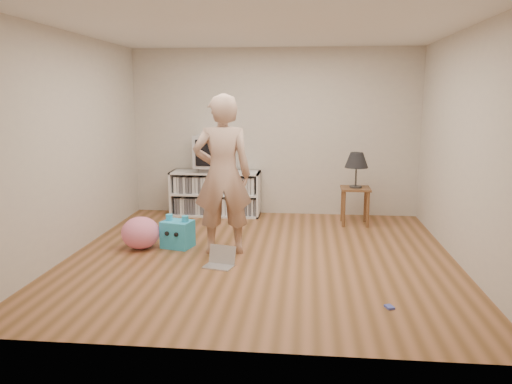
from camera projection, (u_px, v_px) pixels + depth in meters
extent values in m
plane|color=brown|center=(261.00, 256.00, 5.89)|extent=(4.50, 4.50, 0.00)
cube|color=beige|center=(274.00, 133.00, 7.85)|extent=(4.50, 0.02, 2.60)
cube|color=beige|center=(231.00, 178.00, 3.45)|extent=(4.50, 0.02, 2.60)
cube|color=beige|center=(71.00, 145.00, 5.88)|extent=(0.02, 4.50, 2.60)
cube|color=beige|center=(466.00, 149.00, 5.42)|extent=(0.02, 4.50, 2.60)
cube|color=white|center=(261.00, 27.00, 5.40)|extent=(4.50, 4.50, 0.01)
cube|color=white|center=(218.00, 191.00, 8.10)|extent=(1.40, 0.03, 0.70)
cube|color=white|center=(173.00, 192.00, 7.96)|extent=(0.03, 0.45, 0.70)
cube|color=white|center=(259.00, 194.00, 7.82)|extent=(0.03, 0.45, 0.70)
cube|color=white|center=(216.00, 214.00, 7.96)|extent=(1.40, 0.45, 0.03)
cube|color=white|center=(216.00, 193.00, 7.89)|extent=(1.34, 0.45, 0.03)
cube|color=white|center=(215.00, 172.00, 7.83)|extent=(1.40, 0.45, 0.03)
cube|color=silver|center=(216.00, 193.00, 7.89)|extent=(1.26, 0.36, 0.64)
cube|color=gray|center=(215.00, 169.00, 7.82)|extent=(0.45, 0.35, 0.07)
cube|color=#B3B3B9|center=(215.00, 151.00, 7.77)|extent=(0.60, 0.52, 0.50)
cube|color=black|center=(212.00, 153.00, 7.51)|extent=(0.50, 0.01, 0.40)
cylinder|color=brown|center=(344.00, 209.00, 7.18)|extent=(0.04, 0.04, 0.52)
cylinder|color=brown|center=(368.00, 210.00, 7.15)|extent=(0.04, 0.04, 0.52)
cylinder|color=brown|center=(342.00, 204.00, 7.52)|extent=(0.04, 0.04, 0.52)
cylinder|color=brown|center=(365.00, 205.00, 7.48)|extent=(0.04, 0.04, 0.52)
cube|color=brown|center=(355.00, 189.00, 7.28)|extent=(0.42, 0.42, 0.03)
cylinder|color=#333333|center=(356.00, 187.00, 7.28)|extent=(0.18, 0.18, 0.02)
cylinder|color=#333333|center=(356.00, 175.00, 7.24)|extent=(0.02, 0.02, 0.32)
imported|color=tan|center=(223.00, 175.00, 5.88)|extent=(0.76, 0.58, 1.89)
cube|color=silver|center=(219.00, 266.00, 5.52)|extent=(0.36, 0.29, 0.01)
cube|color=silver|center=(222.00, 254.00, 5.60)|extent=(0.32, 0.14, 0.20)
cube|color=black|center=(222.00, 254.00, 5.60)|extent=(0.28, 0.11, 0.17)
cube|color=#4756BF|center=(389.00, 307.00, 4.45)|extent=(0.09, 0.11, 0.02)
cube|color=#2CB9F5|center=(178.00, 234.00, 6.22)|extent=(0.42, 0.36, 0.34)
cylinder|color=#2CB9F5|center=(169.00, 217.00, 6.22)|extent=(0.08, 0.08, 0.07)
cylinder|color=#2CB9F5|center=(185.00, 219.00, 6.15)|extent=(0.08, 0.08, 0.07)
sphere|color=black|center=(167.00, 234.00, 6.11)|extent=(0.06, 0.06, 0.06)
sphere|color=black|center=(176.00, 235.00, 6.06)|extent=(0.06, 0.06, 0.06)
ellipsoid|color=pink|center=(141.00, 233.00, 6.16)|extent=(0.50, 0.50, 0.40)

